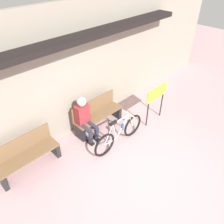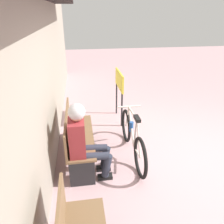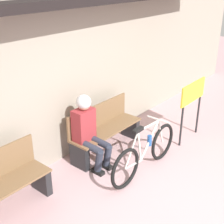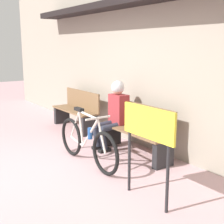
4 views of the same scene
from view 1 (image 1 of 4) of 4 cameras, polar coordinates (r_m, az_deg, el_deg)
The scene contains 7 objects.
ground_plane at distance 5.08m, azimuth 8.52°, elevation -15.77°, with size 24.00×24.00×0.00m, color #C69EA3.
storefront_wall at distance 5.36m, azimuth -10.38°, elevation 10.35°, with size 12.00×0.56×3.20m.
park_bench_near at distance 5.95m, azimuth -3.78°, elevation -0.81°, with size 1.44×0.42×0.83m.
bicycle at distance 5.41m, azimuth 1.93°, elevation -5.72°, with size 1.63×0.40×0.84m.
person_seated at distance 5.45m, azimuth -7.19°, elevation -1.01°, with size 0.34×0.59×1.19m.
park_bench_far at distance 5.21m, azimuth -21.29°, elevation -10.62°, with size 1.37×0.42×0.83m.
signboard at distance 6.00m, azimuth 11.54°, elevation 4.15°, with size 0.82×0.04×1.12m.
Camera 1 is at (-2.66, -1.65, 4.00)m, focal length 35.00 mm.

